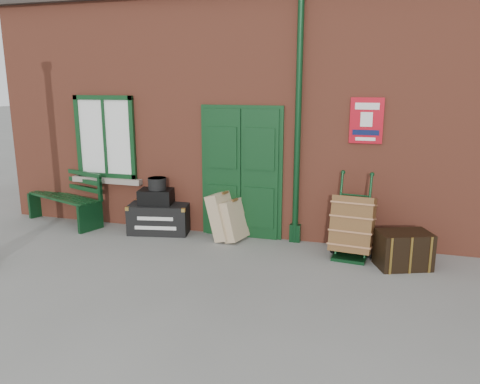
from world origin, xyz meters
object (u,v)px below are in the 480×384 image
at_px(porter_trolley, 353,226).
at_px(dark_trunk, 403,250).
at_px(bench, 67,195).
at_px(houdini_trunk, 160,218).

xyz_separation_m(porter_trolley, dark_trunk, (0.74, -0.24, -0.23)).
distance_m(porter_trolley, dark_trunk, 0.81).
bearing_deg(bench, dark_trunk, 14.88).
bearing_deg(bench, houdini_trunk, 17.82).
xyz_separation_m(bench, houdini_trunk, (1.97, -0.08, -0.26)).
relative_size(houdini_trunk, dark_trunk, 1.42).
relative_size(bench, dark_trunk, 2.39).
height_order(bench, dark_trunk, bench).
bearing_deg(houdini_trunk, bench, 166.39).
height_order(bench, porter_trolley, porter_trolley).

